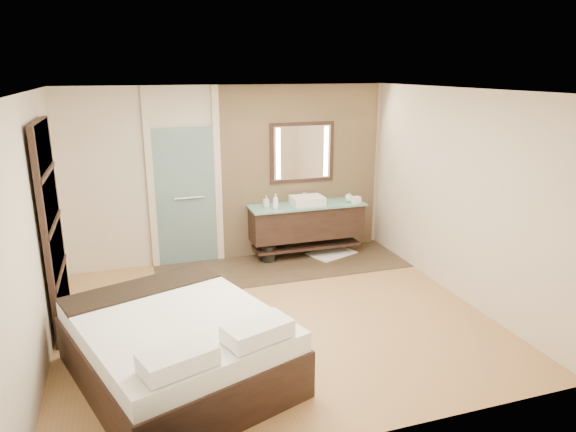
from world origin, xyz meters
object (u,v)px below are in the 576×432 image
object	(u,v)px
vanity	(307,221)
mirror_unit	(302,153)
waste_bin	(268,253)
bed	(178,346)

from	to	relation	value
vanity	mirror_unit	size ratio (longest dim) A/B	1.75
mirror_unit	vanity	bearing A→B (deg)	-90.00
vanity	waste_bin	distance (m)	0.80
vanity	bed	xyz separation A→B (m)	(-2.35, -2.82, -0.24)
bed	vanity	bearing A→B (deg)	30.88
mirror_unit	waste_bin	size ratio (longest dim) A/B	3.84
mirror_unit	waste_bin	xyz separation A→B (m)	(-0.66, -0.31, -1.51)
vanity	bed	distance (m)	3.68
vanity	bed	size ratio (longest dim) A/B	0.72
mirror_unit	waste_bin	world-z (taller)	mirror_unit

